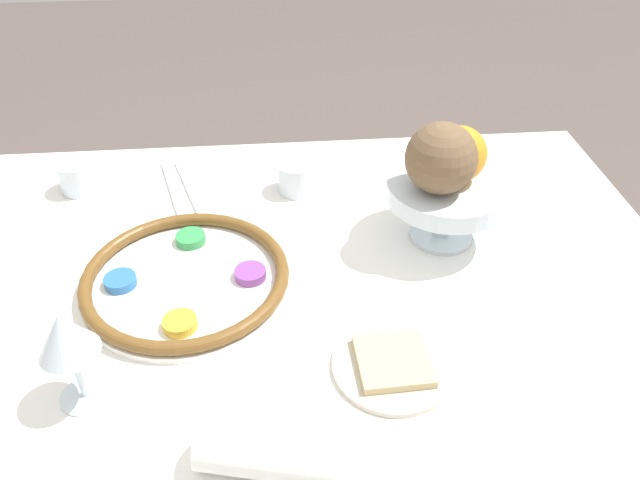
# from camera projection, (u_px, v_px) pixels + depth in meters

# --- Properties ---
(dining_table) EXTENTS (1.23, 0.94, 0.74)m
(dining_table) POSITION_uv_depth(u_px,v_px,m) (293.00, 450.00, 1.13)
(dining_table) COLOR white
(dining_table) RESTS_ON ground_plane
(seder_plate) EXTENTS (0.31, 0.31, 0.03)m
(seder_plate) POSITION_uv_depth(u_px,v_px,m) (186.00, 278.00, 0.92)
(seder_plate) COLOR white
(seder_plate) RESTS_ON dining_table
(wine_glass) EXTENTS (0.07, 0.07, 0.14)m
(wine_glass) POSITION_uv_depth(u_px,v_px,m) (65.00, 338.00, 0.70)
(wine_glass) COLOR silver
(wine_glass) RESTS_ON dining_table
(fruit_stand) EXTENTS (0.19, 0.19, 0.11)m
(fruit_stand) POSITION_uv_depth(u_px,v_px,m) (447.00, 195.00, 0.97)
(fruit_stand) COLOR silver
(fruit_stand) RESTS_ON dining_table
(orange_fruit) EXTENTS (0.09, 0.09, 0.09)m
(orange_fruit) POSITION_uv_depth(u_px,v_px,m) (458.00, 154.00, 0.94)
(orange_fruit) COLOR orange
(orange_fruit) RESTS_ON fruit_stand
(coconut) EXTENTS (0.11, 0.11, 0.11)m
(coconut) POSITION_uv_depth(u_px,v_px,m) (441.00, 158.00, 0.91)
(coconut) COLOR brown
(coconut) RESTS_ON fruit_stand
(bread_plate) EXTENTS (0.16, 0.16, 0.02)m
(bread_plate) POSITION_uv_depth(u_px,v_px,m) (393.00, 364.00, 0.80)
(bread_plate) COLOR beige
(bread_plate) RESTS_ON dining_table
(napkin_roll) EXTENTS (0.16, 0.08, 0.05)m
(napkin_roll) POSITION_uv_depth(u_px,v_px,m) (267.00, 456.00, 0.67)
(napkin_roll) COLOR white
(napkin_roll) RESTS_ON dining_table
(cup_near) EXTENTS (0.07, 0.07, 0.06)m
(cup_near) POSITION_uv_depth(u_px,v_px,m) (78.00, 177.00, 1.12)
(cup_near) COLOR silver
(cup_near) RESTS_ON dining_table
(cup_mid) EXTENTS (0.07, 0.07, 0.06)m
(cup_mid) POSITION_uv_depth(u_px,v_px,m) (296.00, 177.00, 1.12)
(cup_mid) COLOR silver
(cup_mid) RESTS_ON dining_table
(cup_far) EXTENTS (0.07, 0.07, 0.06)m
(cup_far) POSITION_uv_depth(u_px,v_px,m) (451.00, 157.00, 1.17)
(cup_far) COLOR silver
(cup_far) RESTS_ON dining_table
(fork_left) EXTENTS (0.07, 0.19, 0.01)m
(fork_left) POSITION_uv_depth(u_px,v_px,m) (174.00, 188.00, 1.13)
(fork_left) COLOR silver
(fork_left) RESTS_ON dining_table
(fork_right) EXTENTS (0.08, 0.19, 0.01)m
(fork_right) POSITION_uv_depth(u_px,v_px,m) (191.00, 187.00, 1.13)
(fork_right) COLOR silver
(fork_right) RESTS_ON dining_table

